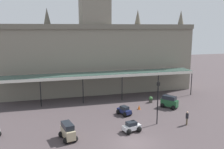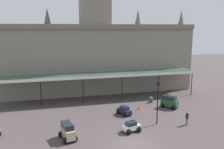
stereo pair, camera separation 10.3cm
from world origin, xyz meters
TOP-DOWN VIEW (x-y plane):
  - ground_plane at (0.00, 0.00)m, footprint 140.00×140.00m
  - station_building at (0.00, 20.69)m, footprint 35.03×5.68m
  - entrance_canopy at (0.00, 15.69)m, footprint 31.19×3.26m
  - car_navy_sedan at (1.46, 8.03)m, footprint 1.98×2.23m
  - car_beige_van at (-6.38, 2.59)m, footprint 1.94×2.55m
  - car_green_van at (8.65, 9.13)m, footprint 2.42×2.57m
  - car_white_sedan at (0.65, 2.69)m, footprint 2.20×1.82m
  - pedestrian_beside_cars at (7.68, 2.88)m, footprint 0.34×0.34m
  - victorian_lamppost at (4.32, 4.00)m, footprint 0.30×0.30m
  - traffic_cone at (4.17, 9.58)m, footprint 0.40×0.40m
  - planter_near_kerb at (7.06, 12.13)m, footprint 0.60×0.60m

SIDE VIEW (x-z plane):
  - ground_plane at x=0.00m, z-range 0.00..0.00m
  - traffic_cone at x=4.17m, z-range 0.00..0.62m
  - planter_near_kerb at x=7.06m, z-range 0.01..0.97m
  - car_navy_sedan at x=1.46m, z-range -0.09..1.10m
  - car_white_sedan at x=0.65m, z-range -0.09..1.10m
  - car_beige_van at x=-6.38m, z-range -0.08..1.69m
  - car_green_van at x=8.65m, z-range -0.08..1.69m
  - pedestrian_beside_cars at x=7.68m, z-range 0.07..1.74m
  - victorian_lamppost at x=4.32m, z-range 0.62..5.95m
  - entrance_canopy at x=0.00m, z-range 2.00..6.30m
  - station_building at x=0.00m, z-range -3.61..17.65m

